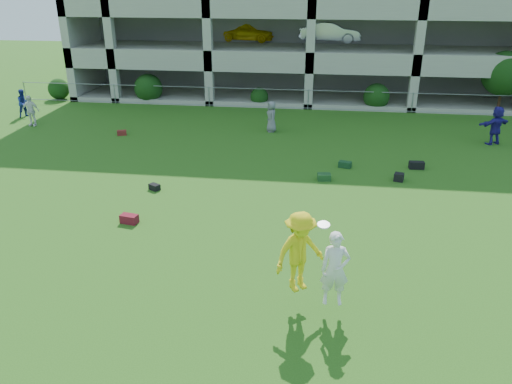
# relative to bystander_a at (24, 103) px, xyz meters

# --- Properties ---
(ground) EXTENTS (100.00, 100.00, 0.00)m
(ground) POSITION_rel_bystander_a_xyz_m (15.73, -15.18, -0.77)
(ground) COLOR #235114
(ground) RESTS_ON ground
(bystander_a) EXTENTS (0.91, 0.95, 1.55)m
(bystander_a) POSITION_rel_bystander_a_xyz_m (0.00, 0.00, 0.00)
(bystander_a) COLOR navy
(bystander_a) RESTS_ON ground
(bystander_b) EXTENTS (0.96, 0.43, 1.61)m
(bystander_b) POSITION_rel_bystander_a_xyz_m (1.39, -1.69, 0.03)
(bystander_b) COLOR white
(bystander_b) RESTS_ON ground
(bystander_c) EXTENTS (0.74, 0.89, 1.56)m
(bystander_c) POSITION_rel_bystander_a_xyz_m (14.07, -1.07, 0.01)
(bystander_c) COLOR slate
(bystander_c) RESTS_ON ground
(bystander_d) EXTENTS (1.72, 1.26, 1.80)m
(bystander_d) POSITION_rel_bystander_a_xyz_m (24.67, -1.74, 0.13)
(bystander_d) COLOR navy
(bystander_d) RESTS_ON ground
(bag_red_a) EXTENTS (0.60, 0.40, 0.28)m
(bag_red_a) POSITION_rel_bystander_a_xyz_m (10.67, -11.98, -0.63)
(bag_red_a) COLOR #5F1016
(bag_red_a) RESTS_ON ground
(bag_black_b) EXTENTS (0.47, 0.42, 0.22)m
(bag_black_b) POSITION_rel_bystander_a_xyz_m (10.60, -9.25, -0.66)
(bag_black_b) COLOR black
(bag_black_b) RESTS_ON ground
(bag_green_c) EXTENTS (0.54, 0.41, 0.26)m
(bag_green_c) POSITION_rel_bystander_a_xyz_m (16.81, -7.42, -0.64)
(bag_green_c) COLOR #153920
(bag_green_c) RESTS_ON ground
(crate_d) EXTENTS (0.43, 0.43, 0.30)m
(crate_d) POSITION_rel_bystander_a_xyz_m (19.68, -7.11, -0.62)
(crate_d) COLOR black
(crate_d) RESTS_ON ground
(bag_black_e) EXTENTS (0.61, 0.32, 0.30)m
(bag_black_e) POSITION_rel_bystander_a_xyz_m (20.57, -5.64, -0.62)
(bag_black_e) COLOR black
(bag_black_e) RESTS_ON ground
(bag_red_f) EXTENTS (0.52, 0.43, 0.24)m
(bag_red_f) POSITION_rel_bystander_a_xyz_m (6.74, -2.72, -0.65)
(bag_red_f) COLOR #5C0F1F
(bag_red_f) RESTS_ON ground
(bag_green_g) EXTENTS (0.57, 0.43, 0.25)m
(bag_green_g) POSITION_rel_bystander_a_xyz_m (17.66, -5.88, -0.65)
(bag_green_g) COLOR #133517
(bag_green_g) RESTS_ON ground
(frisbee_contest) EXTENTS (1.88, 1.36, 2.15)m
(frisbee_contest) POSITION_rel_bystander_a_xyz_m (16.45, -15.71, 0.65)
(frisbee_contest) COLOR yellow
(frisbee_contest) RESTS_ON ground
(fence) EXTENTS (36.06, 0.06, 1.20)m
(fence) POSITION_rel_bystander_a_xyz_m (15.73, 3.82, -0.16)
(fence) COLOR gray
(fence) RESTS_ON ground
(shrub_row) EXTENTS (34.38, 2.52, 3.50)m
(shrub_row) POSITION_rel_bystander_a_xyz_m (20.32, 4.52, 0.74)
(shrub_row) COLOR #163D11
(shrub_row) RESTS_ON ground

